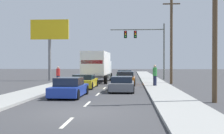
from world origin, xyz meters
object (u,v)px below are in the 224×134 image
object	(u,v)px
traffic_signal_mast	(142,39)
utility_pole_near	(215,16)
utility_pole_mid	(171,40)
pedestrian_near_corner	(155,75)
pedestrian_mid_block	(58,75)
box_truck	(98,65)
car_orange	(126,79)
roadside_billboard	(50,36)
car_green	(125,76)
car_blue	(69,88)
car_gray	(122,84)
car_yellow	(84,82)

from	to	relation	value
traffic_signal_mast	utility_pole_near	distance (m)	23.41
utility_pole_mid	pedestrian_near_corner	xyz separation A→B (m)	(-2.05, -4.30, -3.56)
utility_pole_mid	pedestrian_mid_block	world-z (taller)	utility_pole_mid
box_truck	car_orange	xyz separation A→B (m)	(3.24, -3.61, -1.39)
roadside_billboard	car_green	bearing A→B (deg)	4.11
box_truck	utility_pole_mid	distance (m)	8.66
car_blue	roadside_billboard	xyz separation A→B (m)	(-6.24, 17.57, 5.00)
roadside_billboard	box_truck	bearing A→B (deg)	-25.95
car_blue	car_green	size ratio (longest dim) A/B	0.97
car_gray	pedestrian_mid_block	bearing A→B (deg)	137.87
car_gray	utility_pole_mid	distance (m)	10.77
box_truck	pedestrian_near_corner	distance (m)	8.64
box_truck	pedestrian_near_corner	size ratio (longest dim) A/B	4.76
utility_pole_near	box_truck	bearing A→B (deg)	116.89
car_yellow	pedestrian_near_corner	xyz separation A→B (m)	(6.28, 1.34, 0.53)
car_orange	roadside_billboard	bearing A→B (deg)	145.13
traffic_signal_mast	pedestrian_near_corner	distance (m)	13.42
roadside_billboard	pedestrian_near_corner	size ratio (longest dim) A/B	4.04
box_truck	car_blue	size ratio (longest dim) A/B	2.09
utility_pole_mid	pedestrian_mid_block	bearing A→B (deg)	-166.30
car_orange	box_truck	bearing A→B (deg)	131.90
car_gray	utility_pole_mid	xyz separation A→B (m)	(4.90, 8.67, 4.10)
car_blue	pedestrian_near_corner	xyz separation A→B (m)	(6.17, 8.25, 0.52)
utility_pole_mid	pedestrian_near_corner	distance (m)	5.94
car_gray	traffic_signal_mast	distance (m)	17.87
car_green	pedestrian_mid_block	world-z (taller)	pedestrian_mid_block
utility_pole_mid	pedestrian_mid_block	size ratio (longest dim) A/B	5.23
car_yellow	car_gray	xyz separation A→B (m)	(3.43, -3.03, -0.02)
roadside_billboard	pedestrian_near_corner	world-z (taller)	roadside_billboard
car_yellow	car_orange	world-z (taller)	car_orange
box_truck	car_gray	bearing A→B (deg)	-73.54
box_truck	car_blue	distance (m)	14.51
utility_pole_mid	pedestrian_near_corner	bearing A→B (deg)	-115.46
car_yellow	roadside_billboard	size ratio (longest dim) A/B	0.60
car_orange	utility_pole_near	world-z (taller)	utility_pole_near
car_green	traffic_signal_mast	xyz separation A→B (m)	(2.28, 2.71, 4.79)
car_green	utility_pole_near	bearing A→B (deg)	-75.08
traffic_signal_mast	pedestrian_near_corner	xyz separation A→B (m)	(0.69, -12.70, -4.30)
pedestrian_mid_block	box_truck	bearing A→B (deg)	53.99
roadside_billboard	pedestrian_mid_block	xyz separation A→B (m)	(3.04, -7.80, -4.57)
car_blue	box_truck	bearing A→B (deg)	89.23
traffic_signal_mast	utility_pole_mid	size ratio (longest dim) A/B	0.83
utility_pole_near	car_yellow	bearing A→B (deg)	133.81
car_gray	car_blue	bearing A→B (deg)	-130.46
traffic_signal_mast	utility_pole_mid	world-z (taller)	utility_pole_mid
utility_pole_mid	utility_pole_near	bearing A→B (deg)	-88.31
car_orange	traffic_signal_mast	bearing A→B (deg)	78.60
car_gray	pedestrian_mid_block	xyz separation A→B (m)	(-6.51, 5.89, 0.46)
car_blue	car_green	distance (m)	18.52
car_blue	utility_pole_near	size ratio (longest dim) A/B	0.46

